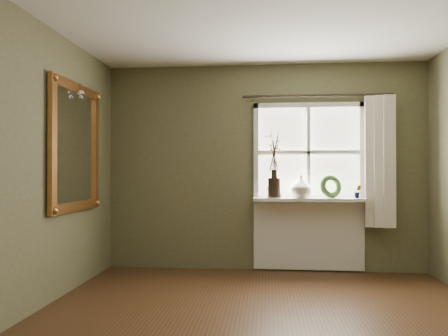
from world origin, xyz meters
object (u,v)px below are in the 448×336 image
Objects in this scene: dark_jug at (274,188)px; cream_vase at (301,187)px; wreath at (331,189)px; gilt_mirror at (76,147)px.

cream_vase is at bearing 0.00° from dark_jug.
cream_vase is at bearing 165.12° from wreath.
gilt_mirror is (-2.78, -1.05, 0.47)m from wreath.
wreath is 3.01m from gilt_mirror.
gilt_mirror is at bearing -154.28° from dark_jug.
dark_jug is 0.90× the size of cream_vase.
cream_vase is 0.96× the size of wreath.
cream_vase is 0.20× the size of gilt_mirror.
wreath is at bearing 6.27° from cream_vase.
dark_jug is at bearing 25.72° from gilt_mirror.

